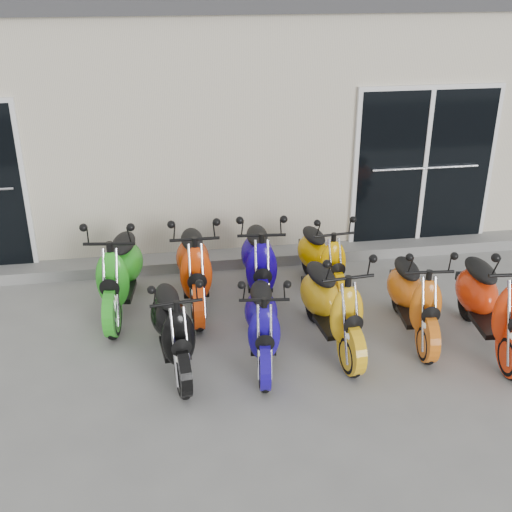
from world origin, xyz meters
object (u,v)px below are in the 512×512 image
object	(u,v)px
scooter_back_green	(119,262)
scooter_back_red	(194,257)
scooter_front_black	(172,317)
scooter_front_blue	(262,313)
scooter_back_blue	(259,253)
scooter_back_yellow	(322,250)
scooter_front_orange_b	(415,288)
scooter_front_orange_a	(332,295)
scooter_front_red	(494,292)

from	to	relation	value
scooter_back_green	scooter_back_red	distance (m)	0.86
scooter_front_black	scooter_back_green	bearing A→B (deg)	107.57
scooter_front_blue	scooter_back_blue	size ratio (longest dim) A/B	0.88
scooter_back_green	scooter_back_yellow	bearing A→B (deg)	10.23
scooter_front_orange_b	scooter_back_blue	bearing A→B (deg)	150.40
scooter_front_orange_b	scooter_back_yellow	world-z (taller)	scooter_front_orange_b
scooter_front_blue	scooter_front_orange_a	size ratio (longest dim) A/B	0.90
scooter_front_red	scooter_back_green	size ratio (longest dim) A/B	1.00
scooter_front_black	scooter_back_green	size ratio (longest dim) A/B	0.89
scooter_front_blue	scooter_front_orange_b	bearing A→B (deg)	14.81
scooter_back_green	scooter_back_red	xyz separation A→B (m)	(0.86, 0.01, -0.01)
scooter_back_blue	scooter_back_yellow	world-z (taller)	scooter_back_blue
scooter_front_black	scooter_back_red	bearing A→B (deg)	69.89
scooter_front_orange_a	scooter_back_yellow	distance (m)	1.25
scooter_front_orange_a	scooter_back_yellow	size ratio (longest dim) A/B	1.09
scooter_back_green	scooter_back_blue	size ratio (longest dim) A/B	1.02
scooter_front_orange_a	scooter_back_green	world-z (taller)	scooter_back_green
scooter_front_blue	scooter_back_yellow	size ratio (longest dim) A/B	0.98
scooter_back_green	scooter_front_red	bearing A→B (deg)	-11.93
scooter_front_black	scooter_front_red	bearing A→B (deg)	-8.84
scooter_back_yellow	scooter_front_blue	bearing A→B (deg)	-130.37
scooter_front_black	scooter_front_orange_a	distance (m)	1.67
scooter_front_red	scooter_back_red	world-z (taller)	scooter_front_red
scooter_front_red	scooter_back_yellow	xyz separation A→B (m)	(-1.44, 1.49, -0.08)
scooter_front_blue	scooter_front_red	xyz separation A→B (m)	(2.42, -0.10, 0.09)
scooter_front_orange_a	scooter_front_orange_b	distance (m)	0.94
scooter_back_green	scooter_back_blue	bearing A→B (deg)	8.46
scooter_front_black	scooter_back_red	distance (m)	1.30
scooter_front_orange_a	scooter_front_red	bearing A→B (deg)	-14.58
scooter_back_red	scooter_back_green	bearing A→B (deg)	-178.44
scooter_back_green	scooter_back_yellow	world-z (taller)	scooter_back_green
scooter_back_yellow	scooter_front_red	bearing A→B (deg)	-51.05
scooter_front_black	scooter_back_blue	size ratio (longest dim) A/B	0.91
scooter_back_green	scooter_back_yellow	size ratio (longest dim) A/B	1.14
scooter_front_black	scooter_back_green	xyz separation A→B (m)	(-0.56, 1.25, 0.07)
scooter_back_red	scooter_back_yellow	size ratio (longest dim) A/B	1.12
scooter_front_orange_a	scooter_front_red	distance (m)	1.68
scooter_back_blue	scooter_front_blue	bearing A→B (deg)	-92.47
scooter_front_orange_b	scooter_back_yellow	xyz separation A→B (m)	(-0.73, 1.16, -0.02)
scooter_front_orange_a	scooter_back_yellow	world-z (taller)	scooter_front_orange_a
scooter_front_orange_b	scooter_front_red	size ratio (longest dim) A/B	0.91
scooter_front_orange_a	scooter_back_green	bearing A→B (deg)	147.77
scooter_back_red	scooter_back_yellow	distance (m)	1.58
scooter_front_black	scooter_front_blue	world-z (taller)	scooter_front_black
scooter_front_blue	scooter_back_green	size ratio (longest dim) A/B	0.86
scooter_front_black	scooter_back_yellow	distance (m)	2.32
scooter_front_black	scooter_front_orange_b	distance (m)	2.61
scooter_front_blue	scooter_front_orange_b	world-z (taller)	scooter_front_orange_b
scooter_front_orange_b	scooter_back_red	distance (m)	2.53
scooter_back_green	scooter_back_yellow	xyz separation A→B (m)	(2.44, 0.11, -0.08)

